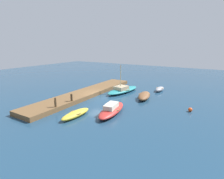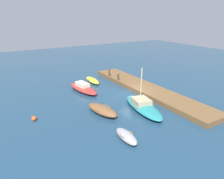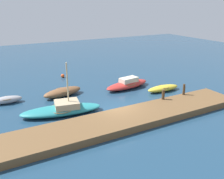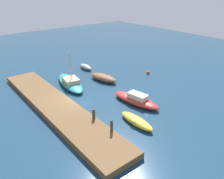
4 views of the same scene
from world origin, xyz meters
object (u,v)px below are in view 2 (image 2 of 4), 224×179
motorboat_red (83,88)px  mooring_post_mid_west (109,73)px  rowboat_yellow (92,80)px  sailboat_teal (143,106)px  dinghy_grey (126,136)px  rowboat_brown (102,110)px  mooring_post_mid_east (109,73)px  mooring_post_west (118,77)px  marker_buoy (34,119)px

motorboat_red → mooring_post_mid_west: mooring_post_mid_west is taller
motorboat_red → rowboat_yellow: (2.78, -2.69, -0.12)m
sailboat_teal → mooring_post_mid_west: (11.22, -2.51, 0.66)m
dinghy_grey → rowboat_brown: 5.22m
mooring_post_mid_east → rowboat_yellow: bearing=91.8°
sailboat_teal → mooring_post_mid_east: sailboat_teal is taller
motorboat_red → rowboat_brown: (-7.04, 1.02, -0.03)m
motorboat_red → dinghy_grey: (-12.23, 1.64, -0.10)m
rowboat_brown → mooring_post_mid_west: 11.90m
mooring_post_west → mooring_post_mid_east: bearing=0.0°
dinghy_grey → mooring_post_mid_west: size_ratio=2.64×
rowboat_brown → mooring_post_mid_east: mooring_post_mid_east is taller
dinghy_grey → mooring_post_mid_west: (15.05, -7.25, 0.75)m
sailboat_teal → rowboat_brown: 4.34m
dinghy_grey → rowboat_yellow: dinghy_grey is taller
sailboat_teal → rowboat_yellow: (11.18, 0.41, -0.10)m
sailboat_teal → marker_buoy: size_ratio=15.14×
mooring_post_mid_east → mooring_post_mid_west: bearing=180.0°
dinghy_grey → mooring_post_mid_east: mooring_post_mid_east is taller
dinghy_grey → mooring_post_mid_west: 16.72m
rowboat_brown → mooring_post_mid_west: (9.87, -6.62, 0.67)m
sailboat_teal → marker_buoy: sailboat_teal is taller
rowboat_yellow → mooring_post_mid_east: size_ratio=4.85×
motorboat_red → rowboat_yellow: motorboat_red is taller
rowboat_brown → mooring_post_mid_east: (9.92, -6.62, 0.54)m
motorboat_red → mooring_post_mid_east: 6.32m
motorboat_red → marker_buoy: 8.86m
sailboat_teal → mooring_post_mid_east: 11.56m
rowboat_brown → dinghy_grey: bearing=161.4°
rowboat_yellow → marker_buoy: size_ratio=8.28×
rowboat_yellow → marker_buoy: 12.68m
motorboat_red → rowboat_brown: 7.12m
mooring_post_west → rowboat_yellow: bearing=49.8°
dinghy_grey → mooring_post_mid_east: 16.77m
rowboat_brown → mooring_post_mid_east: size_ratio=5.45×
motorboat_red → mooring_post_mid_east: size_ratio=7.22×
motorboat_red → rowboat_brown: motorboat_red is taller
dinghy_grey → marker_buoy: size_ratio=5.99×
dinghy_grey → marker_buoy: (7.19, 5.65, -0.11)m
rowboat_brown → marker_buoy: rowboat_brown is taller
rowboat_yellow → marker_buoy: (-7.82, 9.98, -0.09)m
mooring_post_mid_east → sailboat_teal: bearing=167.5°
sailboat_teal → rowboat_yellow: size_ratio=1.83×
mooring_post_mid_west → marker_buoy: (-7.86, 12.89, -0.86)m
mooring_post_west → mooring_post_mid_west: mooring_post_mid_west is taller
sailboat_teal → mooring_post_mid_east: (11.27, -2.51, 0.53)m
motorboat_red → dinghy_grey: 12.34m
mooring_post_mid_east → dinghy_grey: bearing=154.4°
rowboat_yellow → mooring_post_mid_east: mooring_post_mid_east is taller
sailboat_teal → motorboat_red: 8.95m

